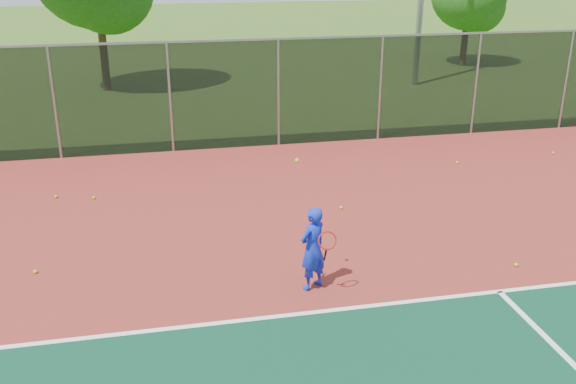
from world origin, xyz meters
name	(u,v)px	position (x,y,z in m)	size (l,w,h in m)	color
court_apron	(409,341)	(0.00, 2.00, 0.01)	(30.00, 20.00, 0.02)	maroon
fence_back	(278,92)	(0.00, 12.00, 1.56)	(30.00, 0.06, 3.03)	black
tennis_player	(313,248)	(-1.02, 3.79, 0.75)	(0.64, 0.70, 2.28)	#1527C6
practice_ball_0	(35,272)	(-5.67, 5.26, 0.06)	(0.07, 0.07, 0.07)	#B1C717
practice_ball_2	(553,153)	(7.23, 9.57, 0.06)	(0.07, 0.07, 0.07)	#B1C717
practice_ball_4	(341,208)	(0.42, 6.98, 0.06)	(0.07, 0.07, 0.07)	#B1C717
practice_ball_5	(516,265)	(2.75, 3.76, 0.06)	(0.07, 0.07, 0.07)	#B1C717
practice_ball_6	(56,197)	(-5.77, 8.94, 0.06)	(0.07, 0.07, 0.07)	#B1C717
practice_ball_7	(457,162)	(4.28, 9.35, 0.06)	(0.07, 0.07, 0.07)	#B1C717
practice_ball_8	(94,198)	(-4.92, 8.69, 0.06)	(0.07, 0.07, 0.07)	#B1C717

